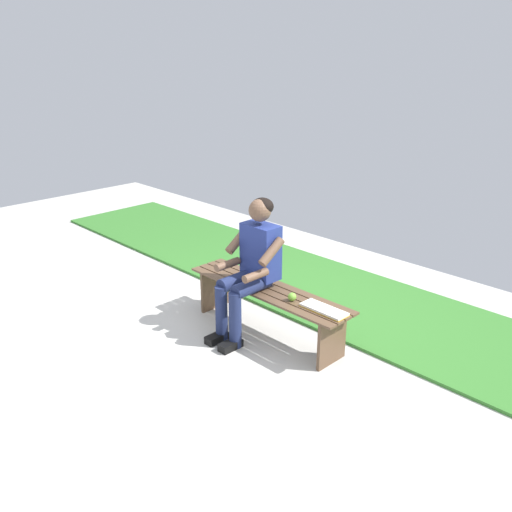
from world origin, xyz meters
TOP-DOWN VIEW (x-y plane):
  - ground_plane at (1.06, 1.00)m, footprint 10.00×7.00m
  - grass_strip at (0.00, -1.09)m, footprint 9.00×1.50m
  - bench_near at (0.00, -0.00)m, footprint 1.71×0.39m
  - person_seated at (0.11, 0.10)m, footprint 0.50×0.69m
  - apple at (-0.32, 0.04)m, footprint 0.07×0.07m
  - book_open at (-0.64, -0.01)m, footprint 0.41×0.16m

SIDE VIEW (x-z plane):
  - ground_plane at x=1.06m, z-range -0.04..0.00m
  - grass_strip at x=0.00m, z-range 0.00..0.03m
  - bench_near at x=0.00m, z-range 0.12..0.57m
  - book_open at x=-0.64m, z-range 0.45..0.47m
  - apple at x=-0.32m, z-range 0.45..0.52m
  - person_seated at x=0.11m, z-range 0.06..1.32m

